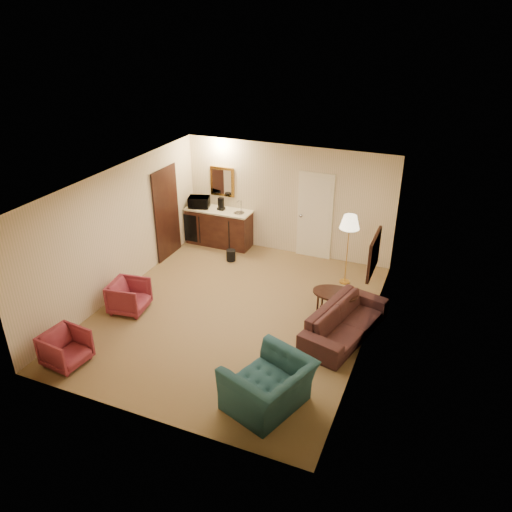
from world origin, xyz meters
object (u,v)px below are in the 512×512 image
(coffee_table, at_px, (334,303))
(coffee_maker, at_px, (221,204))
(rose_chair_far, at_px, (65,347))
(teal_armchair, at_px, (268,379))
(microwave, at_px, (199,201))
(sofa, at_px, (346,317))
(waste_bin, at_px, (231,255))
(floor_lamp, at_px, (347,250))
(wetbar_cabinet, at_px, (219,227))
(rose_chair_near, at_px, (129,295))

(coffee_table, relative_size, coffee_maker, 2.89)
(rose_chair_far, bearing_deg, teal_armchair, -78.03)
(microwave, bearing_deg, rose_chair_far, -103.88)
(sofa, distance_m, waste_bin, 3.70)
(teal_armchair, xyz_separation_m, coffee_maker, (-3.12, 4.84, 0.56))
(floor_lamp, relative_size, microwave, 3.13)
(coffee_table, height_order, coffee_maker, coffee_maker)
(rose_chair_far, distance_m, coffee_maker, 5.25)
(teal_armchair, bearing_deg, wetbar_cabinet, -126.95)
(wetbar_cabinet, bearing_deg, rose_chair_far, -92.77)
(sofa, xyz_separation_m, waste_bin, (-3.15, 1.91, -0.26))
(wetbar_cabinet, height_order, rose_chair_far, wetbar_cabinet)
(wetbar_cabinet, distance_m, sofa, 4.62)
(rose_chair_near, height_order, rose_chair_far, rose_chair_near)
(wetbar_cabinet, relative_size, floor_lamp, 1.05)
(wetbar_cabinet, distance_m, waste_bin, 1.02)
(waste_bin, distance_m, coffee_maker, 1.33)
(waste_bin, relative_size, microwave, 0.54)
(wetbar_cabinet, relative_size, teal_armchair, 1.40)
(wetbar_cabinet, bearing_deg, floor_lamp, -12.11)
(teal_armchair, height_order, rose_chair_far, teal_armchair)
(rose_chair_near, distance_m, floor_lamp, 4.52)
(teal_armchair, relative_size, waste_bin, 4.39)
(rose_chair_far, bearing_deg, waste_bin, -5.22)
(wetbar_cabinet, distance_m, rose_chair_near, 3.43)
(sofa, height_order, teal_armchair, teal_armchair)
(rose_chair_far, xyz_separation_m, floor_lamp, (3.60, 4.45, 0.45))
(sofa, xyz_separation_m, coffee_table, (-0.35, 0.59, -0.15))
(sofa, xyz_separation_m, floor_lamp, (-0.45, 1.92, 0.38))
(rose_chair_near, bearing_deg, coffee_table, -78.12)
(waste_bin, bearing_deg, coffee_maker, 128.45)
(rose_chair_far, distance_m, microwave, 5.19)
(rose_chair_near, distance_m, waste_bin, 2.85)
(rose_chair_near, xyz_separation_m, coffee_maker, (0.31, 3.43, 0.72))
(sofa, height_order, coffee_table, sofa)
(wetbar_cabinet, bearing_deg, teal_armchair, -56.62)
(wetbar_cabinet, xyz_separation_m, coffee_table, (3.45, -2.04, -0.21))
(teal_armchair, relative_size, rose_chair_far, 1.77)
(rose_chair_far, xyz_separation_m, waste_bin, (0.90, 4.45, -0.20))
(teal_armchair, xyz_separation_m, floor_lamp, (0.17, 4.11, 0.27))
(floor_lamp, bearing_deg, coffee_maker, 167.35)
(sofa, bearing_deg, coffee_maker, 68.77)
(sofa, distance_m, teal_armchair, 2.28)
(coffee_maker, bearing_deg, waste_bin, -49.17)
(teal_armchair, relative_size, rose_chair_near, 1.70)
(rose_chair_near, distance_m, microwave, 3.46)
(rose_chair_near, distance_m, rose_chair_far, 1.76)
(coffee_table, xyz_separation_m, floor_lamp, (-0.10, 1.32, 0.53))
(wetbar_cabinet, relative_size, sofa, 0.81)
(coffee_table, bearing_deg, rose_chair_near, -159.67)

